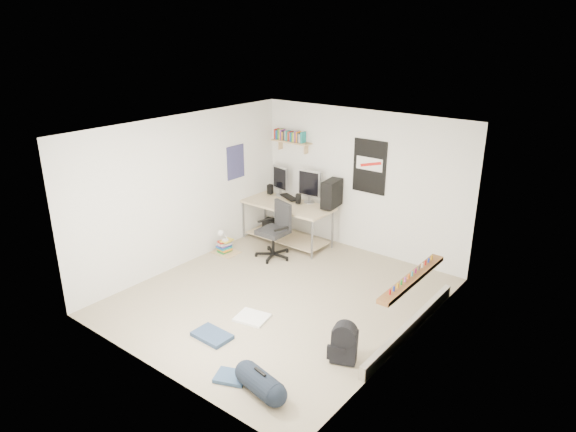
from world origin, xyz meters
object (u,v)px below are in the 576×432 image
Objects in this scene: desk at (287,224)px; book_stack at (226,245)px; office_chair at (273,231)px; backpack at (344,346)px; duffel_bag at (260,382)px.

desk reaches higher than book_stack.
book_stack is at bearing -118.61° from desk.
office_chair is at bearing -72.19° from desk.
office_chair is 2.42× the size of backpack.
book_stack is (-3.34, 1.37, -0.05)m from backpack.
backpack is at bearing -40.83° from desk.
backpack is 1.14m from duffel_bag.
office_chair is 3.12m from backpack.
office_chair is at bearing 123.75° from backpack.
duffel_bag is (2.36, -3.47, -0.22)m from desk.
duffel_bag reaches higher than book_stack.
desk is 1.20m from book_stack.
duffel_bag is at bearing -132.62° from backpack.
book_stack is at bearing 151.55° from duffel_bag.
book_stack is at bearing 135.90° from backpack.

